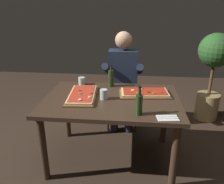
# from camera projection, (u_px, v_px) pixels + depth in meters

# --- Properties ---
(ground_plane) EXTENTS (6.40, 6.40, 0.00)m
(ground_plane) POSITION_uv_depth(u_px,v_px,m) (112.00, 157.00, 2.64)
(ground_plane) COLOR #38281E
(dining_table) EXTENTS (1.40, 0.96, 0.74)m
(dining_table) POSITION_uv_depth(u_px,v_px,m) (112.00, 107.00, 2.40)
(dining_table) COLOR #3D2B1E
(dining_table) RESTS_ON ground_plane
(pizza_rectangular_front) EXTENTS (0.56, 0.33, 0.05)m
(pizza_rectangular_front) POSITION_uv_depth(u_px,v_px,m) (145.00, 93.00, 2.45)
(pizza_rectangular_front) COLOR brown
(pizza_rectangular_front) RESTS_ON dining_table
(pizza_rectangular_left) EXTENTS (0.33, 0.57, 0.05)m
(pizza_rectangular_left) POSITION_uv_depth(u_px,v_px,m) (82.00, 95.00, 2.40)
(pizza_rectangular_left) COLOR brown
(pizza_rectangular_left) RESTS_ON dining_table
(wine_bottle_dark) EXTENTS (0.07, 0.07, 0.26)m
(wine_bottle_dark) POSITION_uv_depth(u_px,v_px,m) (111.00, 78.00, 2.67)
(wine_bottle_dark) COLOR #233819
(wine_bottle_dark) RESTS_ON dining_table
(oil_bottle_amber) EXTENTS (0.06, 0.06, 0.27)m
(oil_bottle_amber) POSITION_uv_depth(u_px,v_px,m) (139.00, 104.00, 1.99)
(oil_bottle_amber) COLOR #233819
(oil_bottle_amber) RESTS_ON dining_table
(tumbler_near_camera) EXTENTS (0.08, 0.08, 0.10)m
(tumbler_near_camera) POSITION_uv_depth(u_px,v_px,m) (104.00, 95.00, 2.33)
(tumbler_near_camera) COLOR silver
(tumbler_near_camera) RESTS_ON dining_table
(tumbler_far_side) EXTENTS (0.08, 0.08, 0.09)m
(tumbler_far_side) POSITION_uv_depth(u_px,v_px,m) (82.00, 81.00, 2.75)
(tumbler_far_side) COLOR silver
(tumbler_far_side) RESTS_ON dining_table
(napkin_cutlery_set) EXTENTS (0.19, 0.13, 0.01)m
(napkin_cutlery_set) POSITION_uv_depth(u_px,v_px,m) (168.00, 118.00, 1.95)
(napkin_cutlery_set) COLOR white
(napkin_cutlery_set) RESTS_ON dining_table
(diner_chair) EXTENTS (0.44, 0.44, 0.87)m
(diner_chair) POSITION_uv_depth(u_px,v_px,m) (123.00, 91.00, 3.25)
(diner_chair) COLOR #3D2B1E
(diner_chair) RESTS_ON ground_plane
(seated_diner) EXTENTS (0.53, 0.41, 1.33)m
(seated_diner) POSITION_uv_depth(u_px,v_px,m) (123.00, 77.00, 3.04)
(seated_diner) COLOR #23232D
(seated_diner) RESTS_ON ground_plane
(potted_plant_corner) EXTENTS (0.48, 0.48, 1.29)m
(potted_plant_corner) POSITION_uv_depth(u_px,v_px,m) (213.00, 68.00, 3.26)
(potted_plant_corner) COLOR tan
(potted_plant_corner) RESTS_ON ground_plane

